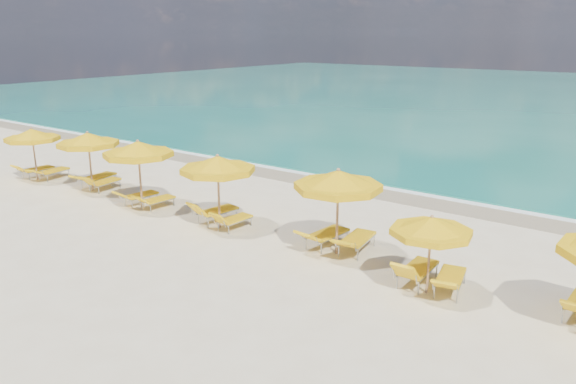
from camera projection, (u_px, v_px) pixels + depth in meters
The scene contains 23 objects.
ground_plane at pixel (260, 238), 17.94m from camera, with size 120.00×120.00×0.00m, color beige.
ocean at pixel (570, 100), 55.00m from camera, with size 120.00×80.00×0.30m, color #126857.
wet_sand_band at pixel (371, 189), 23.65m from camera, with size 120.00×2.60×0.01m, color tan.
foam_line at pixel (380, 185), 24.27m from camera, with size 120.00×1.20×0.03m, color white.
whitecap_near at pixel (360, 139), 34.51m from camera, with size 14.00×0.36×0.05m, color white.
umbrella_0 at pixel (32, 135), 24.55m from camera, with size 2.78×2.78×2.35m.
umbrella_1 at pixel (88, 140), 22.80m from camera, with size 3.07×3.07×2.50m.
umbrella_2 at pixel (138, 150), 20.49m from camera, with size 2.57×2.57×2.60m.
umbrella_3 at pixel (218, 165), 18.38m from camera, with size 2.75×2.75×2.53m.
umbrella_4 at pixel (338, 181), 16.11m from camera, with size 3.19×3.19×2.62m.
umbrella_5 at pixel (431, 227), 13.71m from camera, with size 2.41×2.41×2.07m.
lounger_0_left at pixel (37, 172), 25.48m from camera, with size 0.67×1.83×0.77m.
lounger_0_right at pixel (53, 174), 25.18m from camera, with size 0.85×1.90×0.66m.
lounger_1_left at pixel (98, 181), 23.97m from camera, with size 0.93×2.13×0.74m.
lounger_1_right at pixel (104, 185), 23.36m from camera, with size 0.76×1.77×0.80m.
lounger_2_left at pixel (140, 199), 21.47m from camera, with size 0.72×1.77×0.71m.
lounger_2_right at pixel (157, 203), 20.97m from camera, with size 0.66×1.67×0.69m.
lounger_3_left at pixel (217, 215), 19.46m from camera, with size 0.89×1.91×0.90m.
lounger_3_right at pixel (234, 223), 18.76m from camera, with size 0.62×1.59×0.78m.
lounger_4_left at pixel (326, 239), 17.19m from camera, with size 0.83×2.05×0.80m.
lounger_4_right at pixel (356, 245), 16.74m from camera, with size 0.93×2.14×0.80m.
lounger_5_left at pixel (417, 275), 14.66m from camera, with size 0.71×1.90×0.92m.
lounger_5_right at pixel (450, 284), 14.18m from camera, with size 0.98×1.97×0.77m.
Camera 1 is at (10.76, -12.99, 6.35)m, focal length 35.00 mm.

